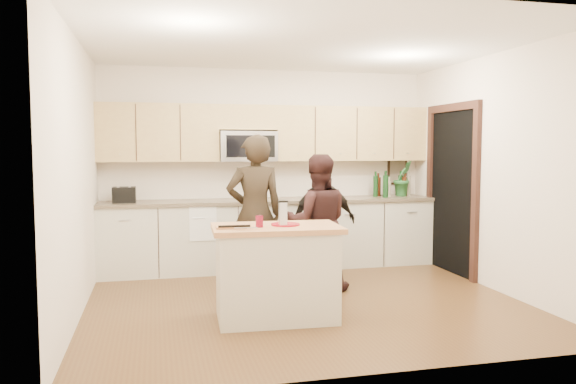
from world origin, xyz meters
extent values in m
plane|color=#52371C|center=(0.00, 0.00, 0.00)|extent=(4.50, 4.50, 0.00)
cube|color=silver|center=(0.00, 2.00, 1.35)|extent=(4.50, 0.02, 2.70)
cube|color=silver|center=(0.00, -2.00, 1.35)|extent=(4.50, 0.02, 2.70)
cube|color=silver|center=(-2.25, 0.00, 1.35)|extent=(0.02, 4.00, 2.70)
cube|color=silver|center=(2.25, 0.00, 1.35)|extent=(0.02, 4.00, 2.70)
cube|color=white|center=(0.00, 0.00, 2.70)|extent=(4.50, 4.00, 0.02)
cube|color=beige|center=(0.00, 1.69, 0.45)|extent=(4.50, 0.62, 0.90)
cube|color=brown|center=(0.00, 1.68, 0.92)|extent=(4.50, 0.66, 0.04)
cube|color=tan|center=(-1.48, 1.83, 1.83)|extent=(1.55, 0.33, 0.75)
cube|color=tan|center=(1.17, 1.83, 1.83)|extent=(2.17, 0.33, 0.75)
cube|color=tan|center=(-0.31, 1.83, 2.04)|extent=(0.78, 0.33, 0.33)
cube|color=silver|center=(-0.31, 1.80, 1.65)|extent=(0.76, 0.40, 0.40)
cube|color=black|center=(-0.39, 1.60, 1.65)|extent=(0.47, 0.01, 0.29)
cube|color=black|center=(-0.06, 1.60, 1.65)|extent=(0.17, 0.01, 0.29)
cube|color=black|center=(2.24, 0.90, 1.05)|extent=(0.02, 1.05, 2.10)
cube|color=black|center=(2.22, 0.33, 1.05)|extent=(0.06, 0.10, 2.10)
cube|color=black|center=(2.22, 1.48, 1.05)|extent=(0.06, 0.10, 2.10)
cube|color=black|center=(2.22, 0.90, 2.15)|extent=(0.06, 1.25, 0.10)
cube|color=black|center=(1.95, 1.99, 1.28)|extent=(0.30, 0.03, 0.38)
cube|color=tan|center=(1.95, 1.97, 1.28)|extent=(0.24, 0.00, 0.32)
cube|color=white|center=(-0.95, 1.38, 0.70)|extent=(0.34, 0.01, 0.48)
cube|color=white|center=(-0.95, 1.67, 0.94)|extent=(0.34, 0.60, 0.01)
cube|color=beige|center=(-0.42, -0.56, 0.42)|extent=(1.14, 0.70, 0.85)
cube|color=tan|center=(-0.42, -0.56, 0.88)|extent=(1.23, 0.76, 0.05)
cylinder|color=maroon|center=(-0.33, -0.55, 0.91)|extent=(0.27, 0.27, 0.02)
cube|color=silver|center=(-0.37, -0.62, 1.02)|extent=(0.07, 0.06, 0.21)
cube|color=black|center=(-0.37, -0.62, 1.13)|extent=(0.08, 0.07, 0.02)
cylinder|color=maroon|center=(-0.60, -0.62, 0.95)|extent=(0.07, 0.07, 0.11)
cube|color=tan|center=(-0.86, -0.62, 0.91)|extent=(0.28, 0.21, 0.02)
cube|color=black|center=(-0.84, -0.71, 0.93)|extent=(0.29, 0.04, 0.02)
cube|color=silver|center=(-0.75, -0.79, 0.92)|extent=(0.21, 0.03, 0.01)
cube|color=black|center=(-1.91, 1.67, 1.04)|extent=(0.28, 0.23, 0.20)
cube|color=silver|center=(-1.98, 1.67, 1.14)|extent=(0.03, 0.17, 0.00)
cube|color=silver|center=(-1.84, 1.67, 1.14)|extent=(0.03, 0.17, 0.00)
cylinder|color=black|center=(1.50, 1.71, 1.12)|extent=(0.07, 0.07, 0.36)
cylinder|color=#37170A|center=(1.59, 1.83, 1.10)|extent=(0.08, 0.08, 0.33)
cylinder|color=#ADA487|center=(1.69, 1.69, 1.08)|extent=(0.07, 0.07, 0.28)
cylinder|color=black|center=(1.90, 1.76, 1.12)|extent=(0.07, 0.07, 0.36)
cylinder|color=#37170A|center=(1.94, 1.71, 1.11)|extent=(0.08, 0.08, 0.33)
cylinder|color=#ADA487|center=(2.04, 1.79, 1.11)|extent=(0.07, 0.07, 0.34)
cylinder|color=black|center=(1.59, 1.57, 1.13)|extent=(0.08, 0.08, 0.37)
imported|color=#29682F|center=(1.92, 1.72, 1.20)|extent=(0.33, 0.30, 0.51)
imported|color=black|center=(-0.44, 0.54, 0.89)|extent=(0.65, 0.43, 1.78)
imported|color=black|center=(0.27, 0.44, 0.78)|extent=(0.85, 0.71, 1.56)
imported|color=black|center=(0.45, 0.79, 0.73)|extent=(0.91, 0.50, 1.47)
camera|label=1|loc=(-1.53, -5.68, 1.64)|focal=35.00mm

